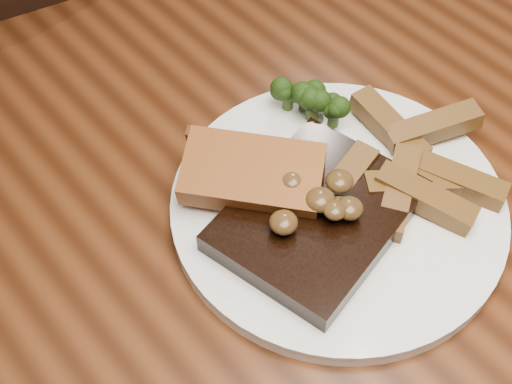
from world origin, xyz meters
TOP-DOWN VIEW (x-y plane):
  - dining_table at (0.00, 0.00)m, footprint 1.60×0.90m
  - plate at (0.06, -0.05)m, footprint 0.32×0.32m
  - steak at (0.03, -0.05)m, footprint 0.20×0.17m
  - steak_bone at (0.03, -0.11)m, footprint 0.13×0.04m
  - mushroom_pile at (0.03, -0.06)m, footprint 0.08×0.08m
  - garlic_bread at (0.01, 0.01)m, footprint 0.13×0.14m
  - potato_wedges at (0.12, -0.06)m, footprint 0.12×0.12m
  - broccoli_cluster at (0.11, 0.04)m, footprint 0.06×0.06m

SIDE VIEW (x-z plane):
  - dining_table at x=0.00m, z-range 0.28..1.03m
  - plate at x=0.06m, z-range 0.75..0.76m
  - steak_bone at x=0.03m, z-range 0.76..0.78m
  - potato_wedges at x=0.12m, z-range 0.76..0.79m
  - steak at x=0.03m, z-range 0.76..0.79m
  - garlic_bread at x=0.01m, z-range 0.76..0.79m
  - broccoli_cluster at x=0.11m, z-range 0.76..0.80m
  - mushroom_pile at x=0.03m, z-range 0.79..0.82m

